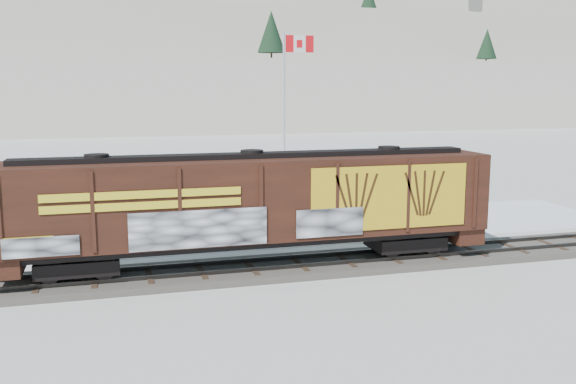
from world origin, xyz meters
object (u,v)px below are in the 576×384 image
object	(u,v)px
car_white	(334,213)
flagpole	(286,146)
car_dark	(285,214)
hopper_railcar	(252,202)
car_silver	(233,223)

from	to	relation	value
car_white	flagpole	bearing A→B (deg)	23.81
flagpole	car_dark	size ratio (longest dim) A/B	2.21
hopper_railcar	car_dark	size ratio (longest dim) A/B	4.03
hopper_railcar	car_dark	bearing A→B (deg)	66.08
hopper_railcar	flagpole	xyz separation A→B (m)	(5.04, 13.05, 0.97)
car_silver	flagpole	bearing A→B (deg)	-52.90
hopper_railcar	car_white	size ratio (longest dim) A/B	3.91
car_white	car_dark	world-z (taller)	car_white
flagpole	car_white	xyz separation A→B (m)	(0.93, -6.13, -3.03)
car_dark	hopper_railcar	bearing A→B (deg)	165.64
hopper_railcar	car_dark	xyz separation A→B (m)	(3.53, 7.96, -2.18)
hopper_railcar	flagpole	world-z (taller)	flagpole
hopper_railcar	car_silver	world-z (taller)	hopper_railcar
hopper_railcar	car_white	distance (m)	9.36
car_white	car_silver	bearing A→B (deg)	115.27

